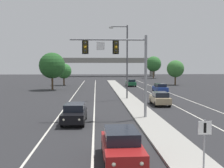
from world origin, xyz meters
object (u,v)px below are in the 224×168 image
object	(u,v)px
car_receding_green	(131,83)
car_oncoming_red	(121,145)
overhead_signal_mast	(122,59)
tree_far_left_b	(52,66)
tree_far_left_a	(64,71)
car_receding_blue	(160,88)
car_oncoming_black	(75,113)
car_receding_tan	(160,98)
tree_far_right_b	(154,64)
tree_far_right_a	(175,69)
street_lamp_median	(126,57)
median_sign_post	(204,137)

from	to	relation	value
car_receding_green	car_oncoming_red	bearing A→B (deg)	-97.91
overhead_signal_mast	tree_far_left_b	world-z (taller)	overhead_signal_mast
car_receding_green	tree_far_left_a	bearing A→B (deg)	166.22
car_receding_blue	tree_far_left_a	xyz separation A→B (m)	(-18.45, 18.04, 2.53)
tree_far_left_b	car_receding_green	bearing A→B (deg)	26.28
overhead_signal_mast	car_oncoming_black	world-z (taller)	overhead_signal_mast
car_oncoming_black	car_receding_tan	xyz separation A→B (m)	(9.34, 9.37, 0.00)
car_receding_tan	car_receding_blue	xyz separation A→B (m)	(3.41, 14.21, 0.00)
tree_far_right_b	tree_far_right_a	xyz separation A→B (m)	(-1.65, -32.43, -1.28)
tree_far_right_a	tree_far_left_b	bearing A→B (deg)	-157.08
street_lamp_median	car_oncoming_red	bearing A→B (deg)	-96.66
tree_far_right_b	tree_far_left_b	xyz separation A→B (m)	(-28.84, -43.93, -0.49)
tree_far_right_b	tree_far_right_a	bearing A→B (deg)	-92.90
overhead_signal_mast	car_receding_blue	world-z (taller)	overhead_signal_mast
overhead_signal_mast	car_receding_green	world-z (taller)	overhead_signal_mast
median_sign_post	car_oncoming_black	distance (m)	12.53
car_oncoming_black	tree_far_right_a	xyz separation A→B (m)	(20.66, 41.43, 3.03)
car_receding_green	tree_far_right_b	world-z (taller)	tree_far_right_b
street_lamp_median	car_oncoming_black	bearing A→B (deg)	-111.30
street_lamp_median	tree_far_left_b	distance (m)	19.47
tree_far_right_a	car_receding_green	bearing A→B (deg)	-162.24
car_receding_tan	car_receding_blue	bearing A→B (deg)	76.52
car_receding_blue	tree_far_right_b	xyz separation A→B (m)	(9.57, 50.28, 4.31)
overhead_signal_mast	car_oncoming_black	size ratio (longest dim) A/B	1.60
overhead_signal_mast	tree_far_right_b	distance (m)	74.65
median_sign_post	tree_far_right_b	distance (m)	86.05
street_lamp_median	car_receding_blue	size ratio (longest dim) A/B	2.22
car_receding_green	car_oncoming_black	bearing A→B (deg)	-104.15
median_sign_post	tree_far_right_b	xyz separation A→B (m)	(15.76, 84.52, 3.54)
median_sign_post	tree_far_left_b	world-z (taller)	tree_far_left_b
median_sign_post	car_oncoming_red	distance (m)	3.91
car_oncoming_red	tree_far_left_a	size ratio (longest dim) A/B	0.88
car_oncoming_black	overhead_signal_mast	bearing A→B (deg)	20.28
tree_far_right_b	tree_far_left_b	size ratio (longest dim) A/B	1.10
median_sign_post	car_receding_blue	distance (m)	34.80
overhead_signal_mast	car_oncoming_red	bearing A→B (deg)	-95.44
car_oncoming_red	tree_far_right_b	distance (m)	85.36
car_receding_green	car_receding_blue	bearing A→B (deg)	-77.40
car_oncoming_black	car_receding_blue	bearing A→B (deg)	61.62
street_lamp_median	tree_far_left_b	size ratio (longest dim) A/B	1.41
overhead_signal_mast	tree_far_left_a	bearing A→B (deg)	103.63
median_sign_post	car_receding_green	xyz separation A→B (m)	(3.00, 48.53, -0.77)
tree_far_right_a	tree_far_left_a	size ratio (longest dim) A/B	1.15
median_sign_post	car_receding_green	size ratio (longest dim) A/B	0.49
median_sign_post	car_receding_blue	xyz separation A→B (m)	(6.19, 34.24, -0.77)
median_sign_post	car_receding_green	bearing A→B (deg)	86.46
overhead_signal_mast	tree_far_left_b	bearing A→B (deg)	110.35
street_lamp_median	tree_far_left_a	xyz separation A→B (m)	(-11.53, 26.70, -2.45)
car_receding_green	tree_far_left_a	world-z (taller)	tree_far_left_a
car_receding_green	tree_far_left_b	world-z (taller)	tree_far_left_b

